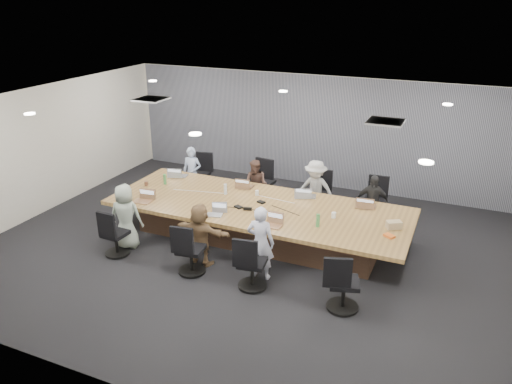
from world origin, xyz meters
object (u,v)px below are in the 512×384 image
at_px(laptop_5, 214,215).
at_px(person_6, 261,243).
at_px(chair_5, 191,253).
at_px(bottle_green_right, 318,220).
at_px(bottle_green_left, 165,179).
at_px(laptop_4, 142,201).
at_px(chair_4, 116,237).
at_px(chair_7, 344,287).
at_px(laptop_2, 307,196).
at_px(person_5, 200,234).
at_px(stapler, 248,209).
at_px(person_2, 315,190).
at_px(chair_3, 374,205).
at_px(laptop_1, 246,186).
at_px(canvas_bag, 394,225).
at_px(laptop_3, 367,206).
at_px(mug_brown, 146,184).
at_px(laptop_6, 272,226).
at_px(conference_table, 258,220).
at_px(snack_packet, 389,236).
at_px(person_1, 256,185).
at_px(chair_1, 262,186).
at_px(person_4, 126,216).
at_px(chair_0, 200,178).
at_px(chair_6, 252,267).
at_px(chair_2, 319,198).
at_px(bottle_clear, 225,189).
at_px(laptop_0, 180,176).
at_px(person_0, 192,173).

height_order(laptop_5, person_6, person_6).
height_order(chair_5, bottle_green_right, bottle_green_right).
bearing_deg(bottle_green_left, laptop_4, -82.89).
bearing_deg(chair_4, chair_7, 2.36).
xyz_separation_m(laptop_2, laptop_4, (-2.97, -1.60, 0.00)).
xyz_separation_m(person_5, stapler, (0.48, 1.02, 0.18)).
bearing_deg(person_2, laptop_4, -145.84).
height_order(chair_3, laptop_1, chair_3).
relative_size(laptop_5, canvas_bag, 1.15).
relative_size(laptop_3, mug_brown, 3.60).
height_order(chair_5, person_5, person_5).
bearing_deg(laptop_4, laptop_6, -6.25).
xyz_separation_m(conference_table, laptop_1, (-0.63, 0.80, 0.35)).
height_order(chair_5, snack_packet, snack_packet).
bearing_deg(chair_4, laptop_4, 92.36).
bearing_deg(person_1, stapler, -67.08).
bearing_deg(mug_brown, laptop_2, 13.38).
distance_m(chair_1, person_1, 0.38).
height_order(laptop_3, person_4, person_4).
xyz_separation_m(bottle_green_left, stapler, (2.25, -0.56, -0.08)).
distance_m(laptop_1, laptop_3, 2.64).
height_order(person_4, bottle_green_left, person_4).
xyz_separation_m(chair_0, person_5, (1.75, -3.05, 0.20)).
distance_m(person_5, stapler, 1.14).
distance_m(laptop_1, laptop_6, 2.04).
bearing_deg(chair_6, chair_2, 79.00).
height_order(stapler, canvas_bag, canvas_bag).
bearing_deg(person_6, bottle_clear, -50.58).
xyz_separation_m(chair_6, person_2, (0.14, 3.05, 0.29)).
relative_size(laptop_0, bottle_green_left, 1.48).
relative_size(laptop_3, laptop_5, 1.22).
bearing_deg(laptop_6, laptop_4, -179.01).
xyz_separation_m(conference_table, laptop_2, (0.77, 0.80, 0.35)).
height_order(chair_4, person_5, person_5).
height_order(laptop_1, canvas_bag, canvas_bag).
relative_size(chair_2, mug_brown, 7.40).
bearing_deg(bottle_clear, conference_table, -15.74).
bearing_deg(person_5, person_6, -177.74).
xyz_separation_m(conference_table, person_4, (-2.20, -1.35, 0.25)).
distance_m(chair_5, person_4, 1.70).
xyz_separation_m(chair_2, person_5, (-1.32, -3.05, 0.23)).
bearing_deg(laptop_2, chair_3, -158.48).
height_order(bottle_green_right, mug_brown, bottle_green_right).
bearing_deg(person_0, canvas_bag, -26.35).
bearing_deg(laptop_1, chair_3, -165.86).
height_order(chair_6, bottle_green_right, bottle_green_right).
xyz_separation_m(laptop_5, bottle_green_right, (1.94, 0.32, 0.11)).
distance_m(laptop_0, person_4, 2.15).
bearing_deg(person_2, laptop_5, -123.41).
distance_m(laptop_0, snack_packet, 5.08).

